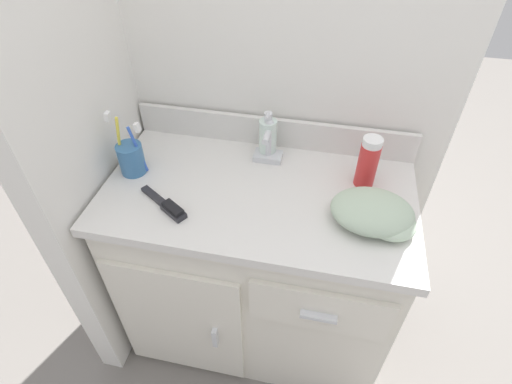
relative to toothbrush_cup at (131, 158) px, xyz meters
name	(u,v)px	position (x,y,z in m)	size (l,w,h in m)	color
ground_plane	(257,323)	(0.39, -0.01, -0.80)	(6.00, 6.00, 0.00)	slate
wall_back	(279,31)	(0.39, 0.29, 0.30)	(1.10, 0.08, 2.20)	silver
wall_left	(61,59)	(-0.11, -0.01, 0.30)	(0.08, 0.58, 2.20)	silver
vanity	(257,266)	(0.39, -0.02, -0.41)	(0.92, 0.52, 0.74)	silver
backsplash	(273,132)	(0.39, 0.23, 0.00)	(0.92, 0.02, 0.10)	silver
sink_faucet	(268,147)	(0.39, 0.15, 0.00)	(0.09, 0.09, 0.14)	silver
toothbrush_cup	(131,158)	(0.00, 0.00, 0.00)	(0.10, 0.08, 0.20)	teal
soap_dispenser	(268,138)	(0.39, 0.17, 0.02)	(0.06, 0.06, 0.16)	silver
shaving_cream_can	(368,162)	(0.69, 0.09, 0.03)	(0.06, 0.06, 0.16)	red
hairbrush	(168,206)	(0.16, -0.14, -0.04)	(0.17, 0.12, 0.03)	#232328
hand_towel	(376,214)	(0.72, -0.07, -0.02)	(0.23, 0.18, 0.07)	#A8BCA3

